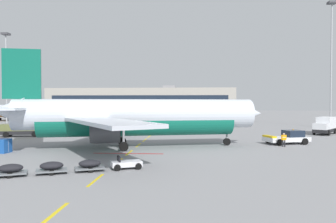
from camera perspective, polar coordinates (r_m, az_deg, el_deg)
ground at (r=56.42m, az=19.39°, el=-4.40°), size 400.00×400.00×0.00m
apron_paint_markings at (r=52.31m, az=-3.79°, el=-4.77°), size 8.00×95.58×0.01m
airliner_foreground at (r=41.58m, az=-6.02°, el=-0.94°), size 34.46×33.60×12.20m
pushback_tug at (r=48.33m, az=20.30°, el=-4.30°), size 6.57×4.54×2.08m
airliner_far_center at (r=118.48m, az=-26.45°, el=0.16°), size 26.68×27.94×10.12m
catering_truck at (r=60.32m, az=-24.05°, el=-2.50°), size 7.38×4.05×3.14m
fuel_service_truck at (r=65.92m, az=25.89°, el=-2.19°), size 6.06×7.07×3.14m
baggage_train at (r=28.14m, az=-16.62°, el=-9.16°), size 11.24×5.91×1.14m
ground_crew_worker at (r=44.96m, az=19.69°, el=-4.56°), size 0.71×0.33×1.79m
uld_cargo_container at (r=41.98m, az=-27.18°, el=-5.38°), size 1.68×1.65×1.60m
apron_light_mast_near at (r=93.74m, az=-26.58°, el=6.91°), size 1.80×1.80×23.68m
apron_light_mast_far at (r=83.61m, az=26.79°, el=9.49°), size 1.80×1.80×28.73m
terminal_satellite at (r=159.78m, az=-4.47°, el=1.71°), size 87.38×26.23×14.24m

